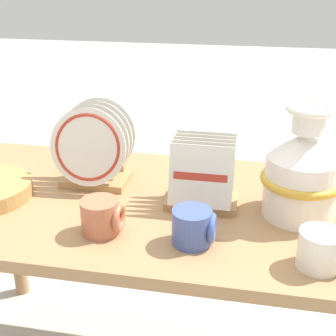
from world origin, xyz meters
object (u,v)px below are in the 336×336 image
at_px(mug_cream_glaze, 322,250).
at_px(ceramic_vase, 302,173).
at_px(dish_rack_round_plates, 93,151).
at_px(mug_cobalt_glaze, 194,227).
at_px(mug_terracotta_glaze, 102,217).
at_px(dish_rack_square_plates, 202,180).

bearing_deg(mug_cream_glaze, ceramic_vase, 98.72).
xyz_separation_m(dish_rack_round_plates, mug_cobalt_glaze, (0.35, -0.28, -0.07)).
distance_m(ceramic_vase, mug_cream_glaze, 0.25).
relative_size(dish_rack_round_plates, mug_cream_glaze, 2.36).
distance_m(ceramic_vase, mug_terracotta_glaze, 0.54).
relative_size(ceramic_vase, mug_cobalt_glaze, 2.88).
bearing_deg(dish_rack_round_plates, mug_cream_glaze, -26.30).
height_order(ceramic_vase, mug_cobalt_glaze, ceramic_vase).
height_order(ceramic_vase, mug_terracotta_glaze, ceramic_vase).
xyz_separation_m(mug_terracotta_glaze, mug_cream_glaze, (0.54, -0.05, 0.00)).
distance_m(dish_rack_round_plates, mug_cobalt_glaze, 0.45).
bearing_deg(dish_rack_round_plates, ceramic_vase, -7.92).
bearing_deg(mug_cream_glaze, mug_cobalt_glaze, 171.70).
bearing_deg(mug_cream_glaze, mug_terracotta_glaze, 174.76).
distance_m(dish_rack_round_plates, mug_cream_glaze, 0.73).
distance_m(dish_rack_round_plates, mug_terracotta_glaze, 0.30).
xyz_separation_m(dish_rack_round_plates, mug_cream_glaze, (0.65, -0.32, -0.07)).
distance_m(mug_cobalt_glaze, mug_terracotta_glaze, 0.24).
height_order(dish_rack_round_plates, mug_cobalt_glaze, dish_rack_round_plates).
distance_m(dish_rack_round_plates, dish_rack_square_plates, 0.36).
bearing_deg(mug_cobalt_glaze, mug_cream_glaze, -8.30).
bearing_deg(mug_terracotta_glaze, mug_cream_glaze, -5.24).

